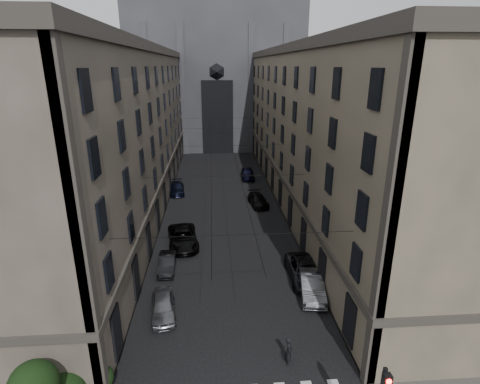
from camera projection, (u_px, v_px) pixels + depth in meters
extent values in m
cube|color=#383533|center=(140.00, 203.00, 47.59)|extent=(7.00, 80.00, 0.15)
cube|color=#383533|center=(302.00, 199.00, 49.07)|extent=(7.00, 80.00, 0.15)
cube|color=#463F35|center=(108.00, 133.00, 44.50)|extent=(13.00, 60.00, 18.00)
cube|color=#38332D|center=(98.00, 49.00, 41.47)|extent=(13.60, 60.60, 0.90)
cube|color=#38332D|center=(112.00, 172.00, 46.05)|extent=(13.40, 60.30, 0.50)
cube|color=brown|center=(330.00, 131.00, 46.40)|extent=(13.00, 60.00, 18.00)
cube|color=#38332D|center=(336.00, 50.00, 43.37)|extent=(13.60, 60.60, 0.90)
cube|color=#38332D|center=(327.00, 168.00, 47.95)|extent=(13.40, 60.30, 0.50)
cube|color=#2D2D33|center=(216.00, 73.00, 80.33)|extent=(34.00, 22.00, 30.00)
cube|color=black|center=(218.00, 118.00, 72.48)|extent=(6.00, 0.30, 14.00)
cylinder|color=#FF0C07|center=(389.00, 382.00, 14.71)|extent=(0.22, 0.05, 0.22)
sphere|color=black|center=(100.00, 378.00, 20.00)|extent=(1.40, 1.40, 1.40)
cylinder|color=black|center=(234.00, 235.00, 21.39)|extent=(14.00, 0.03, 0.03)
cylinder|color=black|center=(226.00, 176.00, 32.72)|extent=(14.00, 0.03, 0.03)
cylinder|color=black|center=(222.00, 146.00, 44.99)|extent=(14.00, 0.03, 0.03)
cylinder|color=black|center=(219.00, 128.00, 57.26)|extent=(14.00, 0.03, 0.03)
cylinder|color=black|center=(218.00, 118.00, 68.59)|extent=(14.00, 0.03, 0.03)
cylinder|color=black|center=(211.00, 147.00, 45.97)|extent=(0.03, 60.00, 0.03)
cylinder|color=black|center=(232.00, 147.00, 46.16)|extent=(0.03, 60.00, 0.03)
imported|color=slate|center=(163.00, 306.00, 26.18)|extent=(2.23, 4.39, 1.43)
imported|color=black|center=(167.00, 263.00, 31.97)|extent=(1.48, 3.99, 1.30)
imported|color=black|center=(183.00, 238.00, 36.30)|extent=(3.52, 6.25, 1.65)
imported|color=black|center=(177.00, 188.00, 51.25)|extent=(2.47, 5.05, 1.41)
imported|color=slate|center=(312.00, 285.00, 28.49)|extent=(2.37, 5.12, 1.63)
imported|color=black|center=(305.00, 271.00, 30.44)|extent=(2.70, 5.78, 1.60)
imported|color=black|center=(258.00, 200.00, 46.78)|extent=(2.53, 4.97, 1.38)
imported|color=black|center=(248.00, 174.00, 57.74)|extent=(2.05, 4.85, 1.64)
imported|color=black|center=(289.00, 351.00, 21.85)|extent=(0.53, 0.71, 1.79)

